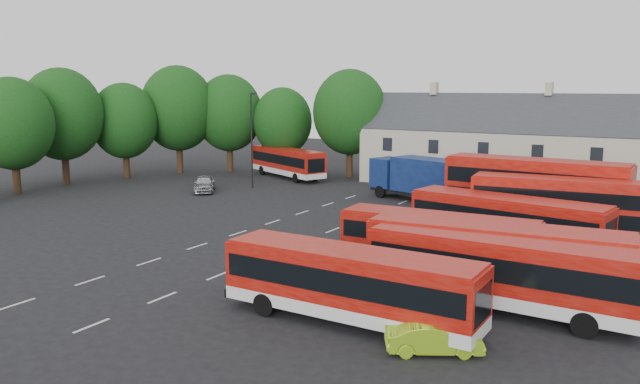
{
  "coord_description": "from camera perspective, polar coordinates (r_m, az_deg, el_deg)",
  "views": [
    {
      "loc": [
        25.48,
        -30.04,
        9.7
      ],
      "look_at": [
        2.91,
        7.82,
        2.2
      ],
      "focal_mm": 35.0,
      "sensor_mm": 36.0,
      "label": 1
    }
  ],
  "objects": [
    {
      "name": "bus_north",
      "position": [
        66.65,
        -2.99,
        2.91
      ],
      "size": [
        11.09,
        6.95,
        3.13
      ],
      "rotation": [
        0.0,
        0.0,
        -0.44
      ],
      "color": "silver",
      "rests_on": "ground"
    },
    {
      "name": "bus_dd_north",
      "position": [
        44.5,
        19.04,
        0.17
      ],
      "size": [
        12.03,
        3.47,
        4.87
      ],
      "rotation": [
        0.0,
        0.0,
        -0.06
      ],
      "color": "silver",
      "rests_on": "ground"
    },
    {
      "name": "silver_car",
      "position": [
        58.82,
        -10.53,
        0.75
      ],
      "size": [
        4.11,
        4.63,
        1.52
      ],
      "primitive_type": "imported",
      "rotation": [
        0.0,
        0.0,
        0.65
      ],
      "color": "#AAACB2",
      "rests_on": "ground"
    },
    {
      "name": "bus_row_d",
      "position": [
        33.97,
        10.75,
        -4.0
      ],
      "size": [
        10.59,
        2.94,
        2.96
      ],
      "rotation": [
        0.0,
        0.0,
        0.05
      ],
      "color": "silver",
      "rests_on": "ground"
    },
    {
      "name": "bus_row_b",
      "position": [
        28.24,
        16.14,
        -6.62
      ],
      "size": [
        11.65,
        2.93,
        3.28
      ],
      "rotation": [
        0.0,
        0.0,
        -0.02
      ],
      "color": "silver",
      "rests_on": "ground"
    },
    {
      "name": "bus_row_c",
      "position": [
        30.23,
        15.8,
        -5.43
      ],
      "size": [
        12.11,
        3.77,
        3.37
      ],
      "rotation": [
        0.0,
        0.0,
        0.09
      ],
      "color": "silver",
      "rests_on": "ground"
    },
    {
      "name": "box_truck",
      "position": [
        53.74,
        8.91,
        1.4
      ],
      "size": [
        8.92,
        4.99,
        3.72
      ],
      "rotation": [
        0.0,
        0.0,
        -0.29
      ],
      "color": "black",
      "rests_on": "ground"
    },
    {
      "name": "lane_markings",
      "position": [
        40.6,
        -4.72,
        -4.19
      ],
      "size": [
        5.15,
        33.8,
        0.01
      ],
      "color": "beige",
      "rests_on": "ground"
    },
    {
      "name": "terrace_houses",
      "position": [
        61.41,
        19.92,
        3.62
      ],
      "size": [
        35.7,
        7.13,
        10.06
      ],
      "color": "beige",
      "rests_on": "ground"
    },
    {
      "name": "bus_row_e",
      "position": [
        38.46,
        16.73,
        -2.36
      ],
      "size": [
        11.83,
        4.47,
        3.27
      ],
      "rotation": [
        0.0,
        0.0,
        -0.16
      ],
      "color": "silver",
      "rests_on": "ground"
    },
    {
      "name": "bus_row_a",
      "position": [
        25.78,
        2.77,
        -8.03
      ],
      "size": [
        11.06,
        2.66,
        3.12
      ],
      "rotation": [
        0.0,
        0.0,
        -0.01
      ],
      "color": "silver",
      "rests_on": "ground"
    },
    {
      "name": "bus_dd_south",
      "position": [
        41.2,
        20.76,
        -1.24
      ],
      "size": [
        10.27,
        3.28,
        4.14
      ],
      "rotation": [
        0.0,
        0.0,
        0.1
      ],
      "color": "silver",
      "rests_on": "ground"
    },
    {
      "name": "lime_car",
      "position": [
        23.86,
        10.37,
        -12.97
      ],
      "size": [
        3.71,
        2.83,
        1.17
      ],
      "primitive_type": "imported",
      "rotation": [
        0.0,
        0.0,
        2.08
      ],
      "color": "#91C31E",
      "rests_on": "ground"
    },
    {
      "name": "treeline",
      "position": [
        67.72,
        -12.37,
        6.88
      ],
      "size": [
        29.92,
        32.59,
        12.01
      ],
      "color": "black",
      "rests_on": "ground"
    },
    {
      "name": "lamppost",
      "position": [
        59.89,
        -6.26,
        4.95
      ],
      "size": [
        0.63,
        0.32,
        9.08
      ],
      "rotation": [
        0.0,
        0.0,
        0.18
      ],
      "color": "black",
      "rests_on": "ground"
    },
    {
      "name": "ground",
      "position": [
        40.57,
        -9.25,
        -4.31
      ],
      "size": [
        140.0,
        140.0,
        0.0
      ],
      "primitive_type": "plane",
      "color": "black",
      "rests_on": "ground"
    }
  ]
}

